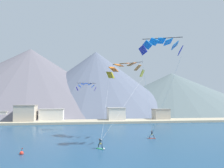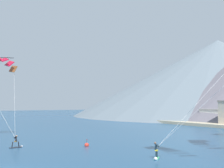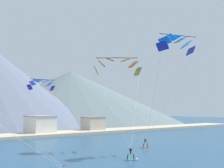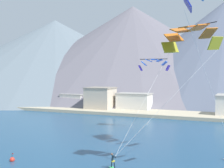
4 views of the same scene
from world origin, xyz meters
name	(u,v)px [view 4 (image 4 of 4)]	position (x,y,z in m)	size (l,w,h in m)	color
kitesurfer_mid_center	(114,165)	(1.90, 13.86, 0.48)	(1.49, 1.53, 1.70)	#33B266
parafoil_kite_mid_center	(190,35)	(7.77, 23.38, 14.24)	(9.75, 12.36, 14.24)	#9F971A
parafoil_kite_distant_high_outer	(154,63)	(-0.04, 35.50, 11.31)	(5.26, 1.48, 2.00)	#23149E
race_marker_buoy	(12,160)	(-9.60, 12.16, 0.16)	(0.56, 0.56, 1.02)	red
shoreline_strip	(177,115)	(0.00, 54.38, 0.35)	(180.00, 10.00, 0.70)	#BCAD8E
shore_building_harbour_front	(134,102)	(-11.45, 58.24, 2.31)	(8.44, 5.00, 4.59)	silver
shore_building_promenade_mid	(100,99)	(-19.50, 55.61, 3.01)	(6.72, 6.24, 6.00)	beige
shore_building_old_town	(74,101)	(-29.29, 59.34, 1.95)	(6.70, 4.74, 3.87)	silver
mountain_peak_east_shoulder	(133,51)	(-31.43, 113.09, 19.06)	(121.69, 121.69, 38.12)	slate
mountain_peak_far_spur	(55,57)	(-66.46, 106.10, 16.68)	(127.34, 127.34, 33.35)	slate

